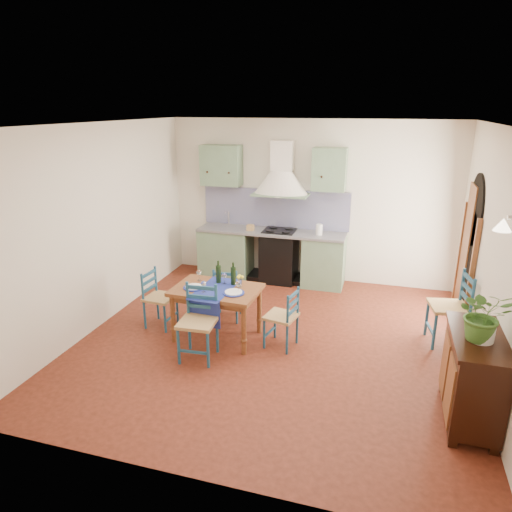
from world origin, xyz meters
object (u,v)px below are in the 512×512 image
Objects in this scene: sideboard at (472,375)px; potted_plant at (484,315)px; dining_table at (217,294)px; chair_near at (198,322)px.

sideboard is 2.05× the size of potted_plant.
potted_plant is (3.00, -0.98, 0.56)m from dining_table.
dining_table is 1.24× the size of chair_near.
potted_plant is at bearing -8.24° from chair_near.
sideboard reaches higher than chair_near.
dining_table is at bearing 161.93° from potted_plant.
dining_table is at bearing 86.10° from chair_near.
sideboard is at bearing 83.87° from potted_plant.
dining_table reaches higher than chair_near.
chair_near is 0.89× the size of sideboard.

